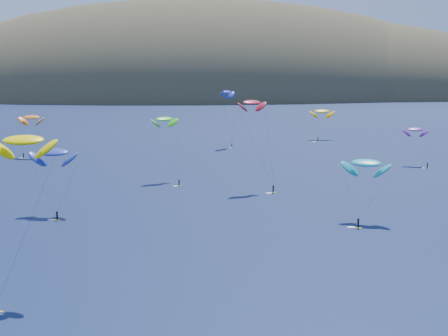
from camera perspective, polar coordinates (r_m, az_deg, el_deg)
island at (r=625.10m, az=-0.28°, el=5.77°), size 730.00×300.00×210.00m
kitesurfer_1 at (r=226.72m, az=-17.22°, el=4.46°), size 10.34×8.32×16.41m
kitesurfer_2 at (r=93.13m, az=-17.87°, el=2.43°), size 9.07×11.62×24.45m
kitesurfer_3 at (r=175.28m, az=-5.47°, el=4.48°), size 8.69×14.18×19.20m
kitesurfer_4 at (r=243.08m, az=0.34°, el=6.96°), size 7.88×9.59×23.42m
kitesurfer_5 at (r=133.23m, az=12.86°, el=0.45°), size 10.66×11.85×14.77m
kitesurfer_6 at (r=209.16m, az=17.10°, el=3.39°), size 8.59×10.76×13.60m
kitesurfer_9 at (r=161.88m, az=2.57°, el=5.99°), size 9.82×10.72×24.67m
kitesurfer_10 at (r=141.22m, az=-15.34°, el=1.40°), size 11.06×11.40×16.26m
kitesurfer_11 at (r=270.22m, az=8.96°, el=5.16°), size 10.39×13.58×14.64m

